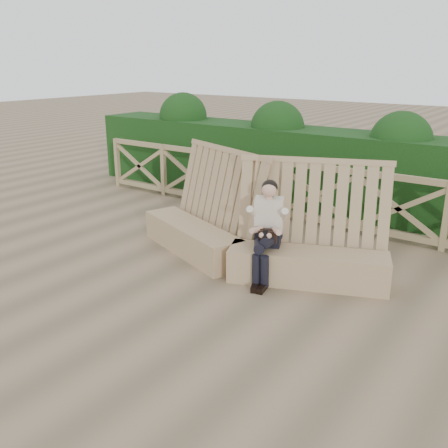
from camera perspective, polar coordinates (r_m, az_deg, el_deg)
The scene contains 5 objects.
ground at distance 6.24m, azimuth -4.11°, elevation -8.38°, with size 60.00×60.00×0.00m, color brown.
bench at distance 7.05m, azimuth 2.85°, elevation -1.66°, with size 4.01×1.46×1.57m.
woman at distance 6.52m, azimuth 4.95°, elevation -0.38°, with size 0.52×0.83×1.33m.
guardrail at distance 8.84m, azimuth 10.45°, elevation 3.28°, with size 10.10×0.09×1.10m.
hedge at distance 9.87m, azimuth 13.56°, elevation 5.81°, with size 12.00×1.20×1.50m, color black.
Camera 1 is at (3.61, -4.26, 2.79)m, focal length 40.00 mm.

